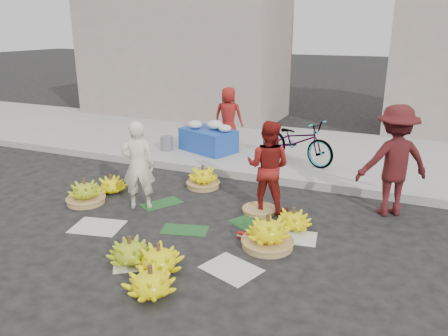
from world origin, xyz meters
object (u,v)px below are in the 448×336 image
at_px(flower_table, 209,139).
at_px(bicycle, 297,141).
at_px(vendor_cream, 138,165).
at_px(banana_bunch_4, 268,233).
at_px(banana_bunch_0, 85,193).

height_order(flower_table, bicycle, bicycle).
bearing_deg(vendor_cream, bicycle, -144.47).
relative_size(vendor_cream, bicycle, 0.83).
bearing_deg(flower_table, banana_bunch_4, -33.58).
xyz_separation_m(banana_bunch_4, bicycle, (-0.50, 3.42, 0.36)).
xyz_separation_m(banana_bunch_0, flower_table, (0.69, 3.23, 0.22)).
height_order(banana_bunch_0, vendor_cream, vendor_cream).
distance_m(vendor_cream, flower_table, 3.04).
distance_m(banana_bunch_0, flower_table, 3.31).
bearing_deg(bicycle, vendor_cream, 169.96).
bearing_deg(banana_bunch_0, bicycle, 50.02).
relative_size(banana_bunch_0, vendor_cream, 0.48).
height_order(vendor_cream, bicycle, vendor_cream).
bearing_deg(flower_table, banana_bunch_0, -81.10).
bearing_deg(banana_bunch_4, banana_bunch_0, 175.60).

